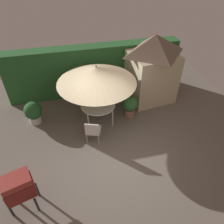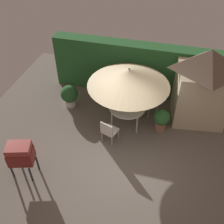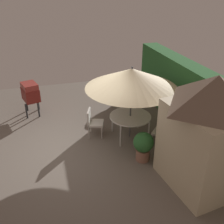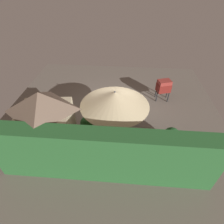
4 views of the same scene
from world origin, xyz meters
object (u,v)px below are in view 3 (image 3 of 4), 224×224
at_px(chair_near_shed, 164,131).
at_px(chair_far_side, 93,121).
at_px(potted_plant_by_grill, 143,145).
at_px(patio_table, 130,117).
at_px(potted_plant_by_shed, 120,93).
at_px(bbq_grill, 30,93).
at_px(garden_shed, 208,132).
at_px(patio_umbrella, 132,78).

distance_m(chair_near_shed, chair_far_side, 2.20).
bearing_deg(potted_plant_by_grill, chair_far_side, -146.79).
xyz_separation_m(patio_table, potted_plant_by_shed, (-2.35, 0.39, -0.19)).
height_order(patio_table, chair_near_shed, chair_near_shed).
bearing_deg(bbq_grill, garden_shed, 38.98).
bearing_deg(garden_shed, patio_table, -157.69).
height_order(garden_shed, potted_plant_by_grill, garden_shed).
height_order(garden_shed, patio_umbrella, garden_shed).
xyz_separation_m(garden_shed, patio_table, (-2.40, -0.98, -0.72)).
relative_size(garden_shed, bbq_grill, 2.30).
bearing_deg(patio_umbrella, bbq_grill, -129.84).
relative_size(garden_shed, patio_table, 2.16).
bearing_deg(potted_plant_by_shed, chair_far_side, -37.01).
height_order(patio_table, potted_plant_by_grill, potted_plant_by_grill).
bearing_deg(potted_plant_by_grill, potted_plant_by_shed, 172.98).
bearing_deg(chair_near_shed, bbq_grill, -130.70).
distance_m(chair_far_side, potted_plant_by_shed, 2.47).
relative_size(patio_table, chair_near_shed, 1.42).
bearing_deg(bbq_grill, patio_umbrella, 50.16).
distance_m(chair_near_shed, potted_plant_by_grill, 0.96).
bearing_deg(chair_near_shed, potted_plant_by_shed, -172.67).
bearing_deg(garden_shed, chair_far_side, -143.21).
bearing_deg(bbq_grill, potted_plant_by_shed, 88.10).
bearing_deg(chair_far_side, bbq_grill, -138.29).
relative_size(patio_table, chair_far_side, 1.42).
relative_size(patio_umbrella, chair_near_shed, 3.00).
distance_m(patio_table, potted_plant_by_shed, 2.39).
distance_m(garden_shed, patio_umbrella, 2.65).
bearing_deg(patio_table, garden_shed, 22.31).
height_order(patio_table, bbq_grill, bbq_grill).
xyz_separation_m(garden_shed, potted_plant_by_grill, (-1.18, -1.03, -0.93)).
distance_m(garden_shed, chair_far_side, 3.58).
distance_m(bbq_grill, potted_plant_by_shed, 3.36).
bearing_deg(patio_umbrella, chair_far_side, -109.05).
bearing_deg(patio_table, bbq_grill, -129.84).
bearing_deg(garden_shed, chair_near_shed, -173.34).
height_order(garden_shed, potted_plant_by_shed, garden_shed).
relative_size(bbq_grill, chair_near_shed, 1.33).
xyz_separation_m(garden_shed, chair_near_shed, (-1.64, -0.19, -0.89)).
relative_size(chair_near_shed, potted_plant_by_grill, 1.06).
distance_m(patio_umbrella, potted_plant_by_grill, 1.91).
bearing_deg(patio_table, patio_umbrella, 180.00).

